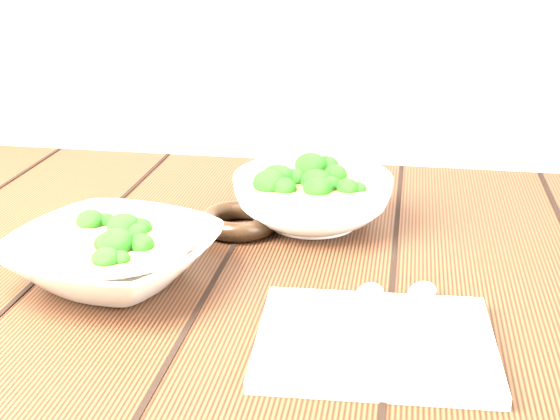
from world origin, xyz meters
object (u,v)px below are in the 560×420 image
object	(u,v)px
table	(246,342)
soup_bowl_front	(113,255)
trivet	(239,221)
soup_bowl_back	(312,197)
napkin	(375,341)

from	to	relation	value
table	soup_bowl_front	world-z (taller)	soup_bowl_front
table	trivet	bearing A→B (deg)	106.98
soup_bowl_front	soup_bowl_back	xyz separation A→B (m)	(0.20, 0.21, 0.01)
soup_bowl_back	napkin	xyz separation A→B (m)	(0.10, -0.31, -0.03)
table	soup_bowl_front	distance (m)	0.22
soup_bowl_front	table	bearing A→B (deg)	33.45
soup_bowl_back	trivet	bearing A→B (deg)	-154.93
table	trivet	distance (m)	0.16
soup_bowl_back	trivet	distance (m)	0.10
soup_bowl_front	napkin	size ratio (longest dim) A/B	1.21
soup_bowl_back	napkin	distance (m)	0.33
napkin	soup_bowl_front	bearing A→B (deg)	158.52
soup_bowl_back	trivet	size ratio (longest dim) A/B	2.20
soup_bowl_back	napkin	world-z (taller)	soup_bowl_back
soup_bowl_back	trivet	xyz separation A→B (m)	(-0.09, -0.04, -0.02)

